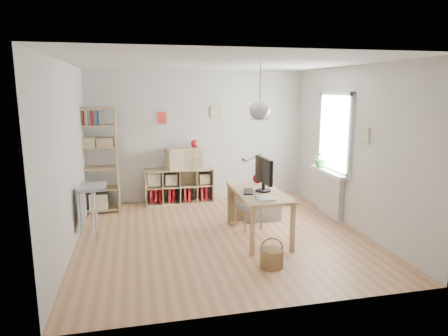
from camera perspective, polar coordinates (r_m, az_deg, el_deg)
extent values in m
plane|color=tan|center=(6.51, -0.29, -9.65)|extent=(4.50, 4.50, 0.00)
plane|color=silver|center=(8.35, -3.61, 4.53)|extent=(4.50, 0.00, 4.50)
plane|color=silver|center=(4.03, 6.55, -2.74)|extent=(4.50, 0.00, 4.50)
plane|color=silver|center=(6.10, -21.44, 1.30)|extent=(0.00, 4.50, 4.50)
plane|color=silver|center=(6.99, 18.06, 2.70)|extent=(0.00, 4.50, 4.50)
plane|color=white|center=(6.10, -0.31, 14.81)|extent=(4.50, 4.50, 0.00)
cylinder|color=black|center=(6.08, 5.18, 11.56)|extent=(0.01, 0.01, 0.68)
ellipsoid|color=silver|center=(6.09, 5.12, 8.18)|extent=(0.32, 0.32, 0.27)
cube|color=white|center=(7.47, 15.72, 4.89)|extent=(0.03, 1.00, 1.30)
cube|color=white|center=(6.99, 17.62, 4.38)|extent=(0.06, 0.08, 1.46)
cube|color=white|center=(7.94, 13.72, 5.34)|extent=(0.06, 0.08, 1.46)
cube|color=white|center=(7.42, 15.83, 10.19)|extent=(0.06, 1.16, 0.08)
cube|color=white|center=(7.57, 15.28, -0.30)|extent=(0.06, 1.16, 0.08)
cube|color=silver|center=(7.66, 14.97, -3.69)|extent=(0.10, 0.80, 0.80)
cube|color=white|center=(7.54, 14.80, -0.55)|extent=(0.22, 1.20, 0.06)
cube|color=tan|center=(6.28, 4.92, -3.47)|extent=(0.70, 1.50, 0.04)
cube|color=tan|center=(5.67, 4.07, -9.06)|extent=(0.06, 0.06, 0.71)
cube|color=tan|center=(6.96, 0.76, -5.18)|extent=(0.06, 0.06, 0.71)
cube|color=tan|center=(5.86, 9.76, -8.51)|extent=(0.06, 0.06, 0.71)
cube|color=tan|center=(7.11, 5.48, -4.86)|extent=(0.06, 0.06, 0.71)
cube|color=#D0BE89|center=(8.35, -6.33, -4.87)|extent=(1.40, 0.38, 0.03)
cube|color=#D0BE89|center=(8.19, -6.43, -0.23)|extent=(1.40, 0.38, 0.03)
cube|color=#D0BE89|center=(8.22, -11.13, -2.79)|extent=(0.03, 0.38, 0.72)
cube|color=#D0BE89|center=(8.36, -1.70, -2.34)|extent=(0.03, 0.38, 0.72)
cube|color=#D0BE89|center=(8.44, -6.51, -2.29)|extent=(1.40, 0.02, 0.72)
cube|color=maroon|center=(8.28, -10.36, -3.86)|extent=(0.06, 0.26, 0.30)
cube|color=maroon|center=(8.29, -9.74, -3.84)|extent=(0.05, 0.26, 0.30)
cube|color=maroon|center=(8.29, -9.19, -3.81)|extent=(0.05, 0.26, 0.30)
cube|color=maroon|center=(8.30, -7.88, -3.75)|extent=(0.05, 0.26, 0.30)
cube|color=maroon|center=(8.31, -7.26, -3.72)|extent=(0.05, 0.26, 0.30)
cube|color=maroon|center=(8.33, -5.68, -3.64)|extent=(0.06, 0.26, 0.30)
cube|color=maroon|center=(8.35, -5.07, -3.61)|extent=(0.06, 0.26, 0.30)
cube|color=maroon|center=(8.38, -3.30, -3.52)|extent=(0.06, 0.26, 0.30)
cube|color=maroon|center=(8.40, -2.70, -3.49)|extent=(0.05, 0.26, 0.30)
cube|color=tan|center=(7.93, -20.50, 0.93)|extent=(0.04, 0.38, 2.00)
cube|color=tan|center=(7.86, -15.01, 1.17)|extent=(0.04, 0.38, 2.00)
cube|color=tan|center=(8.10, -17.36, -5.58)|extent=(0.76, 0.38, 0.03)
cube|color=tan|center=(8.00, -17.53, -2.83)|extent=(0.76, 0.38, 0.03)
cube|color=tan|center=(7.91, -17.70, -0.02)|extent=(0.76, 0.38, 0.03)
cube|color=tan|center=(7.85, -17.87, 2.85)|extent=(0.76, 0.38, 0.03)
cube|color=tan|center=(7.81, -18.05, 5.75)|extent=(0.76, 0.38, 0.03)
cube|color=tan|center=(7.78, -18.20, 8.17)|extent=(0.76, 0.38, 0.03)
cube|color=#285593|center=(7.83, -20.16, 6.70)|extent=(0.04, 0.18, 0.26)
cube|color=maroon|center=(7.82, -19.58, 6.73)|extent=(0.04, 0.18, 0.26)
cube|color=beige|center=(7.81, -18.99, 6.76)|extent=(0.04, 0.18, 0.26)
cube|color=maroon|center=(7.80, -18.41, 6.80)|extent=(0.04, 0.18, 0.26)
cube|color=#285593|center=(7.79, -17.67, 6.84)|extent=(0.04, 0.18, 0.26)
cube|color=beige|center=(7.78, -16.93, 6.87)|extent=(0.04, 0.18, 0.26)
cube|color=gray|center=(6.50, -18.22, -2.59)|extent=(0.40, 0.55, 0.04)
cylinder|color=silver|center=(6.40, -18.18, -6.71)|extent=(0.03, 0.03, 0.82)
cylinder|color=silver|center=(6.82, -17.84, -5.59)|extent=(0.03, 0.03, 0.82)
cube|color=gray|center=(6.60, -19.61, -5.43)|extent=(0.02, 0.50, 0.62)
cube|color=gray|center=(6.76, 3.50, -5.40)|extent=(0.45, 0.45, 0.05)
cube|color=tan|center=(6.62, 3.04, -7.65)|extent=(0.04, 0.04, 0.36)
cube|color=tan|center=(6.87, 1.68, -6.92)|extent=(0.04, 0.04, 0.36)
cube|color=tan|center=(6.78, 5.30, -7.22)|extent=(0.04, 0.04, 0.36)
cube|color=tan|center=(7.02, 3.89, -6.53)|extent=(0.04, 0.04, 0.36)
cube|color=tan|center=(6.84, 2.79, -3.53)|extent=(0.36, 0.13, 0.33)
cylinder|color=olive|center=(5.42, 6.78, -12.74)|extent=(0.30, 0.30, 0.25)
torus|color=olive|center=(5.37, 6.81, -11.35)|extent=(0.30, 0.06, 0.30)
cube|color=silver|center=(7.35, 5.31, -7.13)|extent=(0.65, 0.46, 0.02)
cube|color=silver|center=(7.24, 3.01, -6.14)|extent=(0.04, 0.43, 0.32)
cube|color=silver|center=(7.39, 7.61, -5.85)|extent=(0.04, 0.43, 0.32)
cube|color=silver|center=(7.12, 5.77, -6.48)|extent=(0.63, 0.05, 0.32)
cube|color=silver|center=(7.50, 4.92, -5.55)|extent=(0.63, 0.05, 0.32)
cube|color=silver|center=(7.59, 4.61, -2.97)|extent=(0.63, 0.24, 0.40)
sphere|color=gold|center=(7.19, 4.31, -5.65)|extent=(0.14, 0.14, 0.14)
sphere|color=#1872A9|center=(7.36, 6.05, -5.27)|extent=(0.14, 0.14, 0.14)
sphere|color=#D3641A|center=(7.26, 5.23, -5.49)|extent=(0.14, 0.14, 0.14)
sphere|color=#2F813C|center=(7.25, 6.85, -5.54)|extent=(0.14, 0.14, 0.14)
cylinder|color=black|center=(6.28, 5.63, -3.20)|extent=(0.24, 0.24, 0.02)
cylinder|color=black|center=(6.26, 5.65, -2.61)|extent=(0.06, 0.06, 0.11)
cube|color=black|center=(6.21, 5.69, -0.33)|extent=(0.09, 0.61, 0.40)
cube|color=black|center=(6.21, 3.48, -3.33)|extent=(0.24, 0.40, 0.02)
cylinder|color=black|center=(6.97, 5.39, -1.66)|extent=(0.06, 0.06, 0.04)
cylinder|color=black|center=(6.93, 5.42, -0.06)|extent=(0.02, 0.02, 0.40)
cone|color=black|center=(6.72, 2.94, 1.16)|extent=(0.10, 0.07, 0.09)
sphere|color=#550B18|center=(6.78, 4.80, -1.51)|extent=(0.16, 0.16, 0.16)
cube|color=white|center=(5.83, 5.83, -4.30)|extent=(0.23, 0.29, 0.03)
cube|color=#D0BE89|center=(8.16, -5.60, 1.37)|extent=(0.80, 0.49, 0.42)
ellipsoid|color=maroon|center=(8.14, -4.24, 3.49)|extent=(0.14, 0.14, 0.17)
imported|color=#256124|center=(7.76, 13.71, 1.30)|extent=(0.37, 0.34, 0.33)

